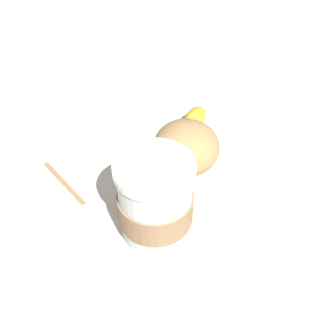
# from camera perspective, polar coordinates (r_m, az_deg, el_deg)

# --- Properties ---
(ground_plane) EXTENTS (3.00, 3.00, 0.00)m
(ground_plane) POSITION_cam_1_polar(r_m,az_deg,el_deg) (0.57, 0.00, -3.16)
(ground_plane) COLOR beige
(paper_napkin) EXTENTS (0.27, 0.27, 0.00)m
(paper_napkin) POSITION_cam_1_polar(r_m,az_deg,el_deg) (0.57, 0.00, -3.11)
(paper_napkin) COLOR white
(paper_napkin) RESTS_ON ground_plane
(coffee_cup) EXTENTS (0.09, 0.09, 0.12)m
(coffee_cup) POSITION_cam_1_polar(r_m,az_deg,el_deg) (0.48, -1.84, -4.91)
(coffee_cup) COLOR silver
(coffee_cup) RESTS_ON paper_napkin
(muffin) EXTENTS (0.09, 0.09, 0.10)m
(muffin) POSITION_cam_1_polar(r_m,az_deg,el_deg) (0.53, 2.60, 1.94)
(muffin) COLOR white
(muffin) RESTS_ON paper_napkin
(banana) EXTENTS (0.10, 0.17, 0.04)m
(banana) POSITION_cam_1_polar(r_m,az_deg,el_deg) (0.62, 0.83, 4.18)
(banana) COLOR gold
(banana) RESTS_ON paper_napkin
(sugar_packet) EXTENTS (0.03, 0.05, 0.01)m
(sugar_packet) POSITION_cam_1_polar(r_m,az_deg,el_deg) (0.63, -13.67, 1.66)
(sugar_packet) COLOR white
(sugar_packet) RESTS_ON ground_plane
(wooden_stirrer) EXTENTS (0.11, 0.04, 0.00)m
(wooden_stirrer) POSITION_cam_1_polar(r_m,az_deg,el_deg) (0.59, -14.87, -2.07)
(wooden_stirrer) COLOR #9E7547
(wooden_stirrer) RESTS_ON ground_plane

